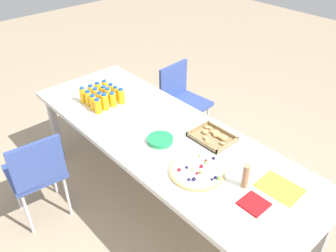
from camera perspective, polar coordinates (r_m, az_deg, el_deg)
The scene contains 26 objects.
ground_plane at distance 3.13m, azimuth -0.58°, elevation -12.39°, with size 12.00×12.00×0.00m, color gray.
party_table at distance 2.67m, azimuth -0.67°, elevation -2.31°, with size 2.53×0.88×0.74m.
chair_near_left at distance 2.85m, azimuth -20.61°, elevation -6.86°, with size 0.44×0.44×0.83m.
chair_far_left at distance 3.59m, azimuth 2.23°, elevation 4.64°, with size 0.43×0.43×0.83m.
juice_bottle_0 at distance 3.09m, azimuth -13.67°, elevation 4.89°, with size 0.05×0.05×0.15m.
juice_bottle_1 at distance 3.03m, azimuth -12.78°, elevation 4.39°, with size 0.06×0.06×0.14m.
juice_bottle_2 at distance 2.97m, azimuth -12.05°, elevation 3.78°, with size 0.06×0.06×0.13m.
juice_bottle_3 at distance 2.91m, azimuth -11.34°, elevation 3.17°, with size 0.06×0.06×0.13m.
juice_bottle_4 at distance 3.12m, azimuth -12.38°, elevation 5.35°, with size 0.06×0.06×0.14m.
juice_bottle_5 at distance 3.06m, azimuth -11.64°, elevation 4.83°, with size 0.06×0.06×0.14m.
juice_bottle_6 at distance 3.01m, azimuth -11.01°, elevation 4.27°, with size 0.06×0.06×0.13m.
juice_bottle_7 at distance 2.95m, azimuth -10.22°, elevation 3.88°, with size 0.06×0.06×0.15m.
juice_bottle_8 at distance 3.16m, azimuth -11.31°, elevation 5.80°, with size 0.06×0.06×0.14m.
juice_bottle_9 at distance 3.10m, azimuth -10.37°, elevation 5.26°, with size 0.06×0.06×0.13m.
juice_bottle_10 at distance 3.04m, azimuth -9.70°, elevation 4.89°, with size 0.06×0.06×0.14m.
juice_bottle_11 at distance 2.99m, azimuth -8.98°, elevation 4.26°, with size 0.06×0.06×0.13m.
juice_bottle_12 at distance 3.19m, azimuth -10.22°, elevation 6.21°, with size 0.05×0.05×0.14m.
juice_bottle_13 at distance 3.13m, azimuth -9.22°, elevation 5.70°, with size 0.06×0.06×0.13m.
juice_bottle_14 at distance 3.07m, azimuth -8.48°, elevation 5.23°, with size 0.05×0.05×0.13m.
juice_bottle_15 at distance 3.02m, azimuth -7.62°, elevation 4.82°, with size 0.06×0.06×0.14m.
fruit_pizza at distance 2.30m, azimuth 4.77°, elevation -7.30°, with size 0.37×0.37×0.05m.
snack_tray at distance 2.61m, azimuth 7.36°, elevation -1.73°, with size 0.30×0.24×0.04m.
plate_stack at distance 2.55m, azimuth -1.28°, elevation -2.25°, with size 0.19×0.19×0.03m.
napkin_stack at distance 2.16m, azimuth 13.80°, elevation -12.19°, with size 0.15×0.15×0.01m, color red.
cardboard_tube at distance 2.20m, azimuth 12.48°, elevation -8.03°, with size 0.04×0.04×0.17m, color #9E7A56.
paper_folder at distance 2.30m, azimuth 17.71°, elevation -9.56°, with size 0.26×0.20×0.01m, color yellow.
Camera 1 is at (1.62, -1.41, 2.27)m, focal length 37.47 mm.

